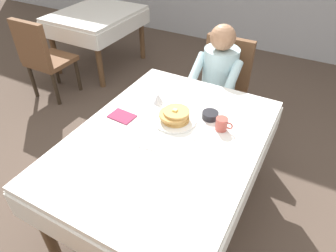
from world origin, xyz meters
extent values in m
plane|color=brown|center=(0.00, 0.00, 0.00)|extent=(14.00, 14.00, 0.00)
cube|color=white|center=(0.00, 0.00, 0.72)|extent=(1.10, 1.50, 0.04)
cube|color=white|center=(0.00, -0.76, 0.61)|extent=(1.10, 0.01, 0.18)
cube|color=white|center=(0.00, 0.76, 0.61)|extent=(1.10, 0.01, 0.18)
cube|color=white|center=(-0.56, 0.00, 0.61)|extent=(0.01, 1.50, 0.18)
cube|color=white|center=(0.56, 0.00, 0.61)|extent=(0.01, 1.50, 0.18)
cylinder|color=brown|center=(-0.47, -0.67, 0.35)|extent=(0.07, 0.07, 0.70)
cylinder|color=brown|center=(-0.47, 0.67, 0.35)|extent=(0.07, 0.07, 0.70)
cylinder|color=brown|center=(0.47, 0.67, 0.35)|extent=(0.07, 0.07, 0.70)
cube|color=brown|center=(-0.04, 1.07, 0.42)|extent=(0.44, 0.44, 0.05)
cube|color=brown|center=(-0.04, 1.27, 0.69)|extent=(0.44, 0.06, 0.48)
cylinder|color=#2D2319|center=(0.14, 0.89, 0.20)|extent=(0.04, 0.04, 0.40)
cylinder|color=#2D2319|center=(-0.22, 0.89, 0.20)|extent=(0.04, 0.04, 0.40)
cylinder|color=#2D2319|center=(0.14, 1.25, 0.20)|extent=(0.04, 0.04, 0.40)
cylinder|color=#2D2319|center=(-0.22, 1.25, 0.20)|extent=(0.04, 0.04, 0.40)
cylinder|color=silver|center=(-0.04, 1.05, 0.68)|extent=(0.30, 0.30, 0.46)
sphere|color=#A37556|center=(-0.04, 1.03, 1.02)|extent=(0.21, 0.21, 0.21)
cylinder|color=silver|center=(0.12, 0.91, 0.75)|extent=(0.08, 0.29, 0.23)
cylinder|color=silver|center=(-0.20, 0.91, 0.75)|extent=(0.08, 0.29, 0.23)
cylinder|color=#383D51|center=(0.04, 0.87, 0.23)|extent=(0.10, 0.10, 0.45)
cylinder|color=#383D51|center=(-0.12, 0.87, 0.23)|extent=(0.10, 0.10, 0.45)
cylinder|color=white|center=(-0.03, 0.18, 0.75)|extent=(0.28, 0.28, 0.02)
cylinder|color=tan|center=(-0.02, 0.17, 0.76)|extent=(0.18, 0.18, 0.01)
cylinder|color=tan|center=(-0.02, 0.17, 0.78)|extent=(0.17, 0.17, 0.02)
cylinder|color=tan|center=(-0.04, 0.17, 0.80)|extent=(0.19, 0.19, 0.02)
cylinder|color=tan|center=(-0.03, 0.18, 0.81)|extent=(0.17, 0.17, 0.02)
cube|color=#F4E072|center=(-0.03, 0.18, 0.83)|extent=(0.03, 0.03, 0.01)
cylinder|color=#B24C42|center=(0.27, 0.24, 0.78)|extent=(0.08, 0.08, 0.08)
torus|color=#B24C42|center=(0.32, 0.24, 0.79)|extent=(0.05, 0.01, 0.05)
cylinder|color=black|center=(0.16, 0.32, 0.76)|extent=(0.11, 0.11, 0.04)
cone|color=silver|center=(-0.24, 0.31, 0.78)|extent=(0.08, 0.08, 0.07)
cube|color=silver|center=(-0.22, 0.16, 0.74)|extent=(0.03, 0.18, 0.00)
cube|color=silver|center=(0.16, 0.16, 0.74)|extent=(0.01, 0.20, 0.00)
cube|color=silver|center=(-0.07, -0.14, 0.74)|extent=(0.15, 0.04, 0.00)
cube|color=#8C2D4C|center=(-0.37, 0.05, 0.74)|extent=(0.18, 0.13, 0.01)
cube|color=white|center=(-1.98, 1.74, 0.72)|extent=(0.90, 1.10, 0.04)
cube|color=white|center=(-1.98, 1.18, 0.61)|extent=(0.90, 0.01, 0.18)
cube|color=white|center=(-1.98, 2.30, 0.61)|extent=(0.90, 0.01, 0.18)
cube|color=white|center=(-2.44, 1.74, 0.61)|extent=(0.01, 1.10, 0.18)
cube|color=white|center=(-1.53, 1.74, 0.61)|extent=(0.01, 1.10, 0.18)
cylinder|color=brown|center=(-2.35, 1.27, 0.35)|extent=(0.07, 0.07, 0.70)
cylinder|color=brown|center=(-1.61, 1.27, 0.35)|extent=(0.07, 0.07, 0.70)
cylinder|color=brown|center=(-2.35, 2.21, 0.35)|extent=(0.07, 0.07, 0.70)
cylinder|color=brown|center=(-1.61, 2.21, 0.35)|extent=(0.07, 0.07, 0.70)
cube|color=brown|center=(-1.98, 0.89, 0.42)|extent=(0.44, 0.44, 0.05)
cube|color=brown|center=(-1.98, 0.69, 0.69)|extent=(0.44, 0.06, 0.48)
cylinder|color=#2D2319|center=(-2.16, 1.07, 0.20)|extent=(0.04, 0.04, 0.40)
cylinder|color=#2D2319|center=(-1.80, 1.07, 0.20)|extent=(0.04, 0.04, 0.40)
cylinder|color=#2D2319|center=(-2.16, 0.71, 0.20)|extent=(0.04, 0.04, 0.40)
cylinder|color=#2D2319|center=(-1.80, 0.71, 0.20)|extent=(0.04, 0.04, 0.40)
camera|label=1|loc=(0.69, -1.24, 1.94)|focal=32.22mm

